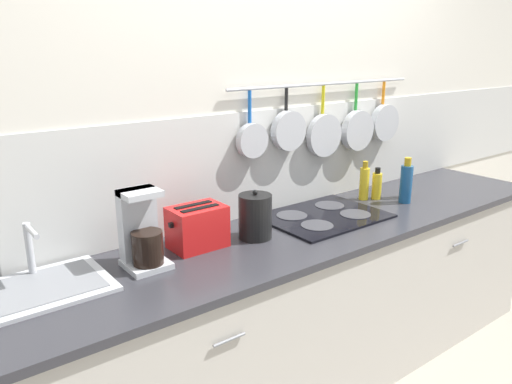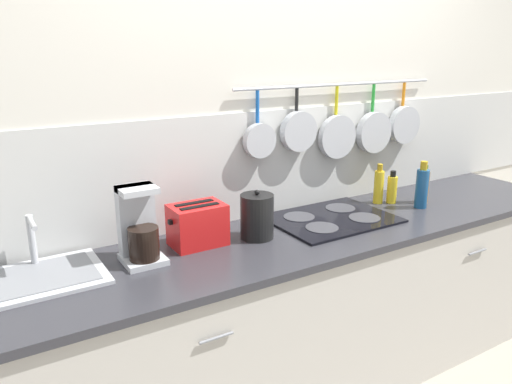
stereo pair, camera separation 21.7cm
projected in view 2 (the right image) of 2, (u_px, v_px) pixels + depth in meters
The scene contains 13 objects.
ground_plane at pixel (320, 380), 2.69m from camera, with size 12.00×12.00×0.00m, color #9E9384.
wall_back at pixel (286, 137), 2.63m from camera, with size 7.20×0.13×2.60m.
cabinet_base at pixel (323, 311), 2.58m from camera, with size 3.08×0.63×0.85m.
countertop at pixel (326, 231), 2.45m from camera, with size 3.12×0.65×0.03m.
sink_basin at pixel (40, 275), 1.90m from camera, with size 0.46×0.36×0.22m.
coffee_maker at pixel (140, 231), 2.04m from camera, with size 0.16×0.17×0.32m.
toaster at pixel (198, 225), 2.21m from camera, with size 0.25×0.17×0.19m.
kettle at pixel (257, 216), 2.29m from camera, with size 0.15×0.15×0.23m.
cooktop at pixel (332, 218), 2.55m from camera, with size 0.61×0.47×0.01m.
bottle_hot_sauce at pixel (379, 186), 2.80m from camera, with size 0.05×0.05×0.23m.
bottle_dish_soap at pixel (392, 189), 2.81m from camera, with size 0.06×0.06×0.19m.
bottle_sesame_oil at pixel (422, 187), 2.72m from camera, with size 0.07×0.07×0.26m.
bottle_vinegar at pixel (423, 186), 2.81m from camera, with size 0.06×0.06×0.22m.
Camera 2 is at (-1.49, -1.78, 1.74)m, focal length 35.00 mm.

